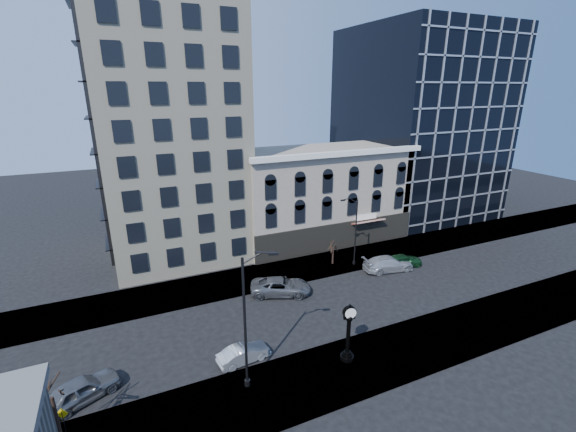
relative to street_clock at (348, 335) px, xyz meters
name	(u,v)px	position (x,y,z in m)	size (l,w,h in m)	color
ground	(286,316)	(-1.83, 7.19, -2.23)	(160.00, 160.00, 0.00)	black
sidewalk_far	(256,278)	(-1.83, 15.19, -2.17)	(160.00, 6.00, 0.12)	gray
sidewalk_near	(331,373)	(-1.83, -0.81, -2.17)	(160.00, 6.00, 0.12)	gray
cream_tower	(165,89)	(-7.95, 26.07, 17.09)	(15.90, 15.40, 42.50)	beige
victorian_row	(320,195)	(10.17, 23.08, 3.77)	(22.60, 11.19, 12.50)	gray
glass_office	(418,124)	(30.17, 28.09, 11.77)	(20.00, 20.15, 28.00)	black
street_clock	(348,335)	(0.00, 0.00, 0.00)	(1.06, 1.06, 4.66)	black
street_lamp_near	(255,285)	(-6.98, 0.25, 5.52)	(2.55, 1.02, 10.10)	black
street_lamp_far	(352,214)	(9.00, 13.62, 4.08)	(2.12, 0.32, 8.20)	black
bare_tree_near	(49,386)	(-18.70, 0.11, 2.21)	(3.33, 3.33, 5.72)	#2E1F17
bare_tree_far	(333,244)	(7.43, 14.76, 0.30)	(1.87, 1.87, 3.21)	#2E1F17
warning_sign	(63,418)	(-18.56, 0.74, -0.61)	(0.68, 0.28, 2.18)	black
car_near_a	(81,390)	(-17.91, 3.76, -1.41)	(1.94, 4.83, 1.64)	#595B60
car_near_b	(244,354)	(-7.10, 3.04, -1.57)	(1.39, 3.98, 1.31)	#A5A8AD
car_far_a	(281,286)	(-0.68, 11.02, -1.41)	(2.73, 5.93, 1.65)	#595B60
car_far_b	(388,264)	(12.31, 10.90, -1.40)	(2.33, 5.73, 1.66)	#A5A8AD
car_far_c	(403,261)	(14.36, 10.94, -1.46)	(1.82, 4.53, 1.54)	#143F1E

